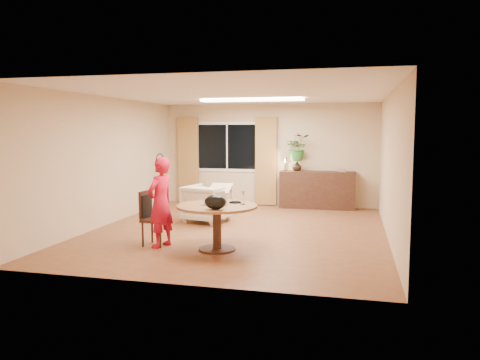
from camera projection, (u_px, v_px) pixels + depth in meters
The scene contains 24 objects.
floor at pixel (238, 231), 8.99m from camera, with size 6.50×6.50×0.00m, color brown.
ceiling at pixel (238, 94), 8.72m from camera, with size 6.50×6.50×0.00m, color white.
wall_back at pixel (269, 155), 11.99m from camera, with size 5.50×5.50×0.00m, color #CFB086.
wall_left at pixel (107, 161), 9.50m from camera, with size 6.50×6.50×0.00m, color #CFB086.
wall_right at pixel (390, 166), 8.21m from camera, with size 6.50×6.50×0.00m, color #CFB086.
window at pixel (227, 147), 12.21m from camera, with size 1.70×0.03×1.30m.
curtain_left at pixel (188, 160), 12.42m from camera, with size 0.55×0.08×2.25m, color olive.
curtain_right at pixel (266, 161), 11.93m from camera, with size 0.55×0.08×2.25m, color olive.
ceiling_panel at pixel (252, 100), 9.88m from camera, with size 2.20×0.35×0.05m, color white.
dining_table at pixel (217, 215), 7.48m from camera, with size 1.29×1.29×0.73m.
dining_chair at pixel (156, 218), 7.81m from camera, with size 0.44×0.40×0.92m, color black, non-canonical shape.
child at pixel (161, 202), 7.69m from camera, with size 0.36×0.54×1.48m, color red.
laptop at pixel (213, 198), 7.42m from camera, with size 0.36×0.24×0.24m, color #B7B7BC, non-canonical shape.
tumbler at pixel (221, 200), 7.69m from camera, with size 0.07×0.07×0.10m, color white, non-canonical shape.
wine_glass at pixel (243, 198), 7.53m from camera, with size 0.07×0.07×0.21m, color white, non-canonical shape.
pot_lid at pixel (235, 202), 7.68m from camera, with size 0.21×0.21×0.03m, color white, non-canonical shape.
handbag at pixel (215, 202), 7.02m from camera, with size 0.34×0.20×0.23m, color black, non-canonical shape.
armchair at pixel (207, 203), 9.84m from camera, with size 0.84×0.86×0.79m, color beige.
throw at pixel (220, 185), 9.70m from camera, with size 0.45×0.55×0.03m, color beige, non-canonical shape.
sideboard at pixel (317, 190), 11.55m from camera, with size 1.84×0.45×0.92m, color black.
vase at pixel (297, 166), 11.61m from camera, with size 0.24×0.24×0.25m, color black.
bouquet at pixel (298, 148), 11.56m from camera, with size 0.59×0.51×0.66m, color #316425.
book_stack at pixel (342, 170), 11.36m from camera, with size 0.19×0.14×0.08m, color #94644B, non-canonical shape.
desk_lamp at pixel (285, 164), 11.63m from camera, with size 0.14×0.14×0.34m, color black, non-canonical shape.
Camera 1 is at (2.13, -8.58, 1.91)m, focal length 35.00 mm.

